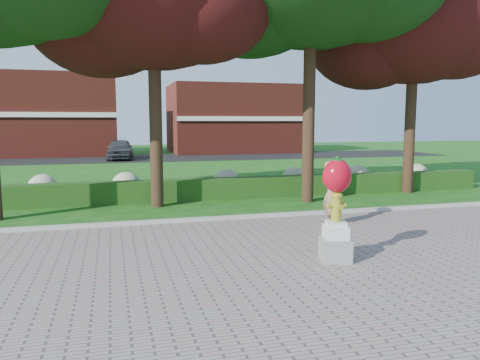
{
  "coord_description": "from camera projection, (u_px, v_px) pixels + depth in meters",
  "views": [
    {
      "loc": [
        -3.51,
        -10.47,
        3.0
      ],
      "look_at": [
        -0.35,
        1.0,
        1.49
      ],
      "focal_mm": 35.0,
      "sensor_mm": 36.0,
      "label": 1
    }
  ],
  "objects": [
    {
      "name": "hydrant_sculpture",
      "position": [
        336.0,
        206.0,
        9.84
      ],
      "size": [
        0.72,
        0.72,
        2.23
      ],
      "rotation": [
        0.0,
        0.0,
        -0.22
      ],
      "color": "gray",
      "rests_on": "walkway"
    },
    {
      "name": "building_right",
      "position": [
        233.0,
        119.0,
        45.54
      ],
      "size": [
        12.0,
        8.0,
        6.4
      ],
      "primitive_type": "cube",
      "color": "maroon",
      "rests_on": "ground"
    },
    {
      "name": "street",
      "position": [
        156.0,
        158.0,
        38.1
      ],
      "size": [
        50.0,
        8.0,
        0.02
      ],
      "primitive_type": "cube",
      "color": "black",
      "rests_on": "ground"
    },
    {
      "name": "walkway",
      "position": [
        344.0,
        308.0,
        7.48
      ],
      "size": [
        40.0,
        14.0,
        0.04
      ],
      "primitive_type": "cube",
      "color": "gray",
      "rests_on": "ground"
    },
    {
      "name": "woman",
      "position": [
        331.0,
        193.0,
        13.26
      ],
      "size": [
        0.62,
        0.77,
        1.84
      ],
      "primitive_type": "imported",
      "rotation": [
        0.0,
        0.0,
        1.27
      ],
      "color": "#A27F5C",
      "rests_on": "walkway"
    },
    {
      "name": "ground",
      "position": [
        265.0,
        246.0,
        11.31
      ],
      "size": [
        100.0,
        100.0,
        0.0
      ],
      "primitive_type": "plane",
      "color": "#184912",
      "rests_on": "ground"
    },
    {
      "name": "lawn_hedge",
      "position": [
        207.0,
        189.0,
        17.96
      ],
      "size": [
        24.0,
        0.7,
        0.8
      ],
      "primitive_type": "cube",
      "color": "#194313",
      "rests_on": "ground"
    },
    {
      "name": "curb",
      "position": [
        234.0,
        218.0,
        14.17
      ],
      "size": [
        40.0,
        0.18,
        0.15
      ],
      "primitive_type": "cube",
      "color": "#ADADA5",
      "rests_on": "ground"
    },
    {
      "name": "building_left",
      "position": [
        33.0,
        115.0,
        40.76
      ],
      "size": [
        14.0,
        8.0,
        7.0
      ],
      "primitive_type": "cube",
      "color": "maroon",
      "rests_on": "ground"
    },
    {
      "name": "parked_car",
      "position": [
        120.0,
        149.0,
        36.52
      ],
      "size": [
        2.22,
        4.82,
        1.6
      ],
      "primitive_type": "imported",
      "rotation": [
        0.0,
        0.0,
        -0.07
      ],
      "color": "#3C3E43",
      "rests_on": "street"
    },
    {
      "name": "tree_far_right",
      "position": [
        411.0,
        22.0,
        18.94
      ],
      "size": [
        7.88,
        6.72,
        10.21
      ],
      "color": "black",
      "rests_on": "ground"
    },
    {
      "name": "hydrangea_row",
      "position": [
        216.0,
        181.0,
        19.05
      ],
      "size": [
        20.1,
        1.1,
        0.99
      ],
      "color": "#ACAF86",
      "rests_on": "ground"
    }
  ]
}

